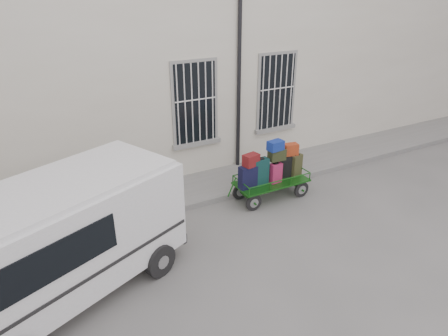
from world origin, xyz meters
name	(u,v)px	position (x,y,z in m)	size (l,w,h in m)	color
ground	(264,222)	(0.00, 0.00, 0.00)	(80.00, 80.00, 0.00)	#62615D
building	(173,60)	(0.00, 5.50, 3.00)	(24.00, 5.15, 6.00)	beige
sidewalk	(221,183)	(0.00, 2.20, 0.07)	(24.00, 1.70, 0.15)	slate
luggage_cart	(271,171)	(0.77, 0.90, 0.80)	(2.29, 0.89, 1.64)	black
van	(58,236)	(-4.53, -0.37, 1.27)	(4.75, 3.42, 2.22)	silver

